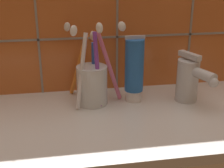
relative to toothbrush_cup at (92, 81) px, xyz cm
name	(u,v)px	position (x,y,z in cm)	size (l,w,h in cm)	color
sink_counter	(122,120)	(5.28, -7.58, -6.47)	(74.56, 32.70, 2.00)	silver
tile_wall_backsplash	(109,16)	(5.29, 9.02, 12.65)	(84.56, 1.72, 40.23)	#C6662D
toothbrush_cup	(92,81)	(0.00, 0.00, 0.00)	(13.97, 12.42, 18.95)	silver
toothpaste_tube	(134,69)	(9.58, -0.13, 2.15)	(4.45, 4.24, 15.33)	white
sink_faucet	(190,79)	(21.94, -2.57, 0.02)	(6.24, 11.10, 11.37)	silver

